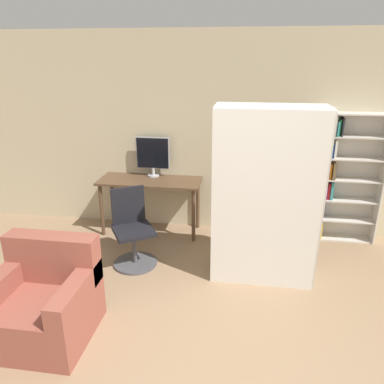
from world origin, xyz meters
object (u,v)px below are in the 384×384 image
(monitor, at_px, (153,155))
(mattress_far, at_px, (266,194))
(armchair, at_px, (44,301))
(bookshelf, at_px, (337,178))
(office_chair, at_px, (133,235))
(mattress_near, at_px, (267,202))

(monitor, bearing_deg, mattress_far, -33.96)
(mattress_far, relative_size, armchair, 2.25)
(bookshelf, height_order, mattress_far, mattress_far)
(monitor, relative_size, bookshelf, 0.32)
(monitor, xyz_separation_m, armchair, (-0.43, -2.35, -0.76))
(office_chair, bearing_deg, monitor, 89.71)
(bookshelf, bearing_deg, office_chair, -156.96)
(mattress_near, bearing_deg, monitor, 140.04)
(monitor, height_order, mattress_far, mattress_far)
(mattress_near, relative_size, mattress_far, 1.00)
(office_chair, relative_size, mattress_near, 0.48)
(monitor, bearing_deg, bookshelf, 0.03)
(office_chair, distance_m, mattress_far, 1.63)
(monitor, relative_size, armchair, 0.65)
(office_chair, xyz_separation_m, mattress_near, (1.52, -0.22, 0.59))
(office_chair, xyz_separation_m, armchair, (-0.42, -1.29, -0.05))
(mattress_far, bearing_deg, office_chair, -178.79)
(armchair, bearing_deg, mattress_near, 29.05)
(mattress_near, distance_m, mattress_far, 0.25)
(office_chair, xyz_separation_m, bookshelf, (2.47, 1.05, 0.49))
(monitor, bearing_deg, armchair, -100.27)
(office_chair, xyz_separation_m, mattress_far, (1.52, 0.03, 0.59))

